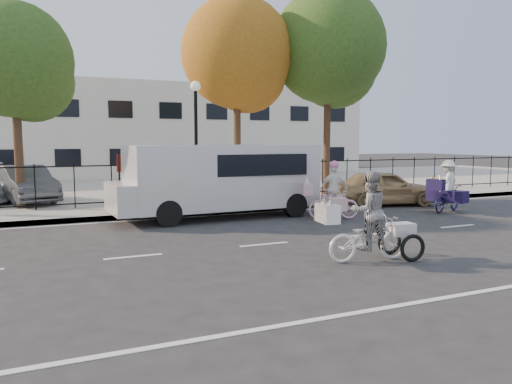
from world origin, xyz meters
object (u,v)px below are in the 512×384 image
lamppost (196,120)px  lot_car_d (208,176)px  lot_car_c (25,184)px  gold_sedan (384,188)px  zebra_trike (369,227)px  unicorn_bike (333,198)px  bull_bike (447,191)px  white_van (219,178)px

lamppost → lot_car_d: lamppost is taller
lot_car_c → lot_car_d: 7.71m
lamppost → lot_car_c: lamppost is taller
gold_sedan → lot_car_c: (-12.10, 5.13, 0.16)m
lot_car_d → lamppost: bearing=-96.2°
lamppost → gold_sedan: (6.49, -2.30, -2.45)m
zebra_trike → unicorn_bike: bearing=-18.1°
unicorn_bike → lot_car_c: (-8.58, 7.14, 0.16)m
lot_car_c → bull_bike: bearing=-44.4°
white_van → lot_car_c: white_van is taller
white_van → lot_car_c: size_ratio=1.58×
bull_bike → lot_car_c: bull_bike is taller
lamppost → unicorn_bike: 5.78m
lot_car_d → bull_bike: bearing=-41.9°
bull_bike → lot_car_c: size_ratio=0.48×
lamppost → zebra_trike: size_ratio=2.05×
lamppost → zebra_trike: bearing=-85.2°
lamppost → lot_car_d: 5.41m
lamppost → white_van: 3.13m
lamppost → white_van: bearing=-91.0°
lamppost → unicorn_bike: lamppost is taller
zebra_trike → white_van: 6.61m
white_van → lot_car_d: size_ratio=1.79×
bull_bike → lot_car_d: 10.51m
white_van → zebra_trike: bearing=-85.0°
bull_bike → gold_sedan: 2.38m
lamppost → bull_bike: size_ratio=2.23×
unicorn_bike → white_van: white_van is taller
zebra_trike → bull_bike: (6.60, 4.54, 0.00)m
lot_car_d → lot_car_c: bearing=-150.7°
unicorn_bike → lot_car_d: bearing=24.9°
lot_car_c → white_van: bearing=-58.7°
gold_sedan → lot_car_d: (-4.58, 6.78, 0.10)m
white_van → lot_car_d: (1.96, 6.99, -0.49)m
zebra_trike → white_van: size_ratio=0.33×
gold_sedan → lot_car_d: size_ratio=1.08×
lot_car_c → lamppost: bearing=-41.6°
zebra_trike → unicorn_bike: (2.22, 4.75, -0.03)m
unicorn_bike → white_van: bearing=77.2°
gold_sedan → lot_car_c: size_ratio=0.95×
lot_car_c → unicorn_bike: bearing=-54.6°
gold_sedan → unicorn_bike: bearing=133.2°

